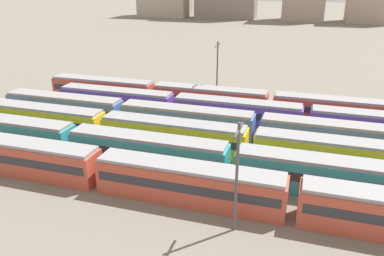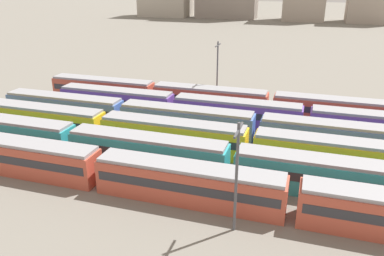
{
  "view_description": "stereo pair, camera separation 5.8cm",
  "coord_description": "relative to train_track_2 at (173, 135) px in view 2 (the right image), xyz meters",
  "views": [
    {
      "loc": [
        28.61,
        -29.86,
        19.9
      ],
      "look_at": [
        15.22,
        13.0,
        2.04
      ],
      "focal_mm": 35.88,
      "sensor_mm": 36.0,
      "label": 1
    },
    {
      "loc": [
        28.66,
        -29.84,
        19.9
      ],
      "look_at": [
        15.22,
        13.0,
        2.04
      ],
      "focal_mm": 35.88,
      "sensor_mm": 36.0,
      "label": 2
    }
  ],
  "objects": [
    {
      "name": "ground_plane",
      "position": [
        -13.62,
        2.6,
        -1.9
      ],
      "size": [
        600.0,
        600.0,
        0.0
      ],
      "primitive_type": "plane",
      "color": "slate"
    },
    {
      "name": "train_track_2",
      "position": [
        0.0,
        0.0,
        0.0
      ],
      "size": [
        55.8,
        3.06,
        3.75
      ],
      "color": "yellow",
      "rests_on": "ground_plane"
    },
    {
      "name": "train_track_4",
      "position": [
        15.26,
        10.4,
        0.0
      ],
      "size": [
        74.7,
        3.06,
        3.75
      ],
      "color": "#6B429E",
      "rests_on": "ground_plane"
    },
    {
      "name": "catenary_pole_1",
      "position": [
        0.8,
        18.72,
        3.84
      ],
      "size": [
        0.24,
        3.2,
        10.39
      ],
      "color": "#4C4C51",
      "rests_on": "ground_plane"
    },
    {
      "name": "catenary_pole_2",
      "position": [
        10.37,
        -13.57,
        3.47
      ],
      "size": [
        0.24,
        3.2,
        9.66
      ],
      "color": "#4C4C51",
      "rests_on": "ground_plane"
    }
  ]
}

